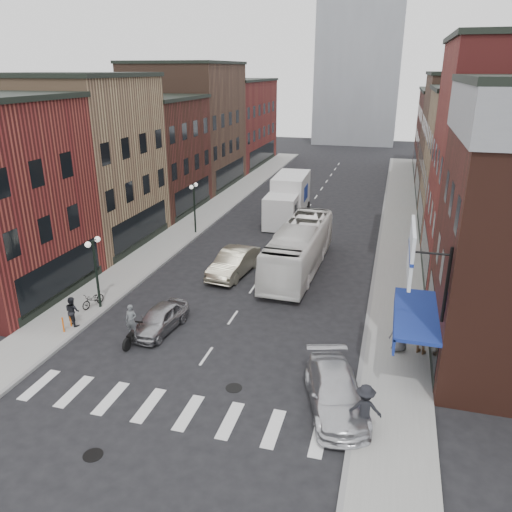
{
  "coord_description": "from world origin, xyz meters",
  "views": [
    {
      "loc": [
        7.61,
        -17.69,
        12.52
      ],
      "look_at": [
        0.62,
        7.43,
        2.72
      ],
      "focal_mm": 35.0,
      "sensor_mm": 36.0,
      "label": 1
    }
  ],
  "objects_px": {
    "streetlamp_near": "(95,260)",
    "streetlamp_far": "(194,199)",
    "parked_bicycle": "(93,300)",
    "ped_right_a": "(365,409)",
    "curb_car": "(335,392)",
    "sedan_left_far": "(234,263)",
    "ped_left_solo": "(72,311)",
    "sedan_left_near": "(160,319)",
    "ped_right_c": "(400,332)",
    "box_truck": "(288,199)",
    "ped_right_b": "(423,336)",
    "bike_rack": "(67,322)",
    "transit_bus": "(299,248)",
    "billboard_sign": "(413,253)",
    "motorcycle_rider": "(132,326)"
  },
  "relations": [
    {
      "from": "streetlamp_far",
      "to": "ped_right_a",
      "type": "xyz_separation_m",
      "value": [
        14.8,
        -20.37,
        -1.81
      ]
    },
    {
      "from": "transit_bus",
      "to": "ped_right_b",
      "type": "relative_size",
      "value": 6.07
    },
    {
      "from": "bike_rack",
      "to": "box_truck",
      "type": "relative_size",
      "value": 0.09
    },
    {
      "from": "billboard_sign",
      "to": "motorcycle_rider",
      "type": "xyz_separation_m",
      "value": [
        -12.39,
        0.63,
        -5.16
      ]
    },
    {
      "from": "sedan_left_near",
      "to": "ped_right_c",
      "type": "bearing_deg",
      "value": 11.4
    },
    {
      "from": "parked_bicycle",
      "to": "ped_right_a",
      "type": "xyz_separation_m",
      "value": [
        15.18,
        -6.31,
        0.55
      ]
    },
    {
      "from": "sedan_left_near",
      "to": "curb_car",
      "type": "height_order",
      "value": "curb_car"
    },
    {
      "from": "streetlamp_far",
      "to": "box_truck",
      "type": "distance_m",
      "value": 8.77
    },
    {
      "from": "streetlamp_near",
      "to": "transit_bus",
      "type": "relative_size",
      "value": 0.37
    },
    {
      "from": "billboard_sign",
      "to": "box_truck",
      "type": "distance_m",
      "value": 25.77
    },
    {
      "from": "streetlamp_near",
      "to": "ped_right_c",
      "type": "xyz_separation_m",
      "value": [
        15.98,
        -0.3,
        -1.79
      ]
    },
    {
      "from": "bike_rack",
      "to": "transit_bus",
      "type": "distance_m",
      "value": 14.93
    },
    {
      "from": "bike_rack",
      "to": "ped_left_solo",
      "type": "height_order",
      "value": "ped_left_solo"
    },
    {
      "from": "sedan_left_far",
      "to": "ped_right_b",
      "type": "relative_size",
      "value": 2.75
    },
    {
      "from": "streetlamp_far",
      "to": "parked_bicycle",
      "type": "height_order",
      "value": "streetlamp_far"
    },
    {
      "from": "billboard_sign",
      "to": "streetlamp_far",
      "type": "bearing_deg",
      "value": 132.41
    },
    {
      "from": "transit_bus",
      "to": "sedan_left_near",
      "type": "height_order",
      "value": "transit_bus"
    },
    {
      "from": "transit_bus",
      "to": "box_truck",
      "type": "bearing_deg",
      "value": 107.21
    },
    {
      "from": "ped_right_c",
      "to": "curb_car",
      "type": "bearing_deg",
      "value": 33.3
    },
    {
      "from": "box_truck",
      "to": "ped_left_solo",
      "type": "xyz_separation_m",
      "value": [
        -6.47,
        -22.22,
        -0.95
      ]
    },
    {
      "from": "bike_rack",
      "to": "streetlamp_near",
      "type": "bearing_deg",
      "value": 85.76
    },
    {
      "from": "billboard_sign",
      "to": "ped_left_solo",
      "type": "distance_m",
      "value": 17.01
    },
    {
      "from": "sedan_left_near",
      "to": "transit_bus",
      "type": "bearing_deg",
      "value": 68.78
    },
    {
      "from": "streetlamp_near",
      "to": "transit_bus",
      "type": "xyz_separation_m",
      "value": [
        9.49,
        8.61,
        -1.37
      ]
    },
    {
      "from": "curb_car",
      "to": "ped_right_a",
      "type": "relative_size",
      "value": 2.65
    },
    {
      "from": "billboard_sign",
      "to": "curb_car",
      "type": "xyz_separation_m",
      "value": [
        -2.36,
        -1.69,
        -5.41
      ]
    },
    {
      "from": "streetlamp_far",
      "to": "motorcycle_rider",
      "type": "xyz_separation_m",
      "value": [
        3.6,
        -16.87,
        -1.94
      ]
    },
    {
      "from": "box_truck",
      "to": "parked_bicycle",
      "type": "height_order",
      "value": "box_truck"
    },
    {
      "from": "billboard_sign",
      "to": "transit_bus",
      "type": "bearing_deg",
      "value": 118.21
    },
    {
      "from": "box_truck",
      "to": "curb_car",
      "type": "xyz_separation_m",
      "value": [
        7.31,
        -25.19,
        -1.15
      ]
    },
    {
      "from": "streetlamp_far",
      "to": "sedan_left_near",
      "type": "distance_m",
      "value": 16.06
    },
    {
      "from": "sedan_left_far",
      "to": "ped_left_solo",
      "type": "bearing_deg",
      "value": -116.01
    },
    {
      "from": "ped_left_solo",
      "to": "sedan_left_near",
      "type": "bearing_deg",
      "value": -148.01
    },
    {
      "from": "streetlamp_near",
      "to": "box_truck",
      "type": "distance_m",
      "value": 21.0
    },
    {
      "from": "ped_left_solo",
      "to": "ped_right_b",
      "type": "relative_size",
      "value": 0.85
    },
    {
      "from": "motorcycle_rider",
      "to": "transit_bus",
      "type": "bearing_deg",
      "value": 57.53
    },
    {
      "from": "ped_left_solo",
      "to": "ped_right_c",
      "type": "relative_size",
      "value": 0.8
    },
    {
      "from": "bike_rack",
      "to": "motorcycle_rider",
      "type": "distance_m",
      "value": 3.83
    },
    {
      "from": "streetlamp_far",
      "to": "sedan_left_near",
      "type": "height_order",
      "value": "streetlamp_far"
    },
    {
      "from": "streetlamp_near",
      "to": "streetlamp_far",
      "type": "height_order",
      "value": "same"
    },
    {
      "from": "billboard_sign",
      "to": "ped_right_c",
      "type": "height_order",
      "value": "billboard_sign"
    },
    {
      "from": "box_truck",
      "to": "ped_right_c",
      "type": "xyz_separation_m",
      "value": [
        9.67,
        -20.3,
        -0.75
      ]
    },
    {
      "from": "curb_car",
      "to": "ped_right_a",
      "type": "bearing_deg",
      "value": -62.12
    },
    {
      "from": "ped_right_b",
      "to": "ped_right_c",
      "type": "xyz_separation_m",
      "value": [
        -1.02,
        -0.01,
        0.06
      ]
    },
    {
      "from": "motorcycle_rider",
      "to": "transit_bus",
      "type": "distance_m",
      "value": 12.92
    },
    {
      "from": "streetlamp_near",
      "to": "transit_bus",
      "type": "bearing_deg",
      "value": 42.23
    },
    {
      "from": "box_truck",
      "to": "ped_left_solo",
      "type": "distance_m",
      "value": 23.16
    },
    {
      "from": "bike_rack",
      "to": "parked_bicycle",
      "type": "relative_size",
      "value": 0.53
    },
    {
      "from": "ped_right_c",
      "to": "transit_bus",
      "type": "bearing_deg",
      "value": -84.92
    },
    {
      "from": "motorcycle_rider",
      "to": "sedan_left_far",
      "type": "relative_size",
      "value": 0.41
    }
  ]
}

